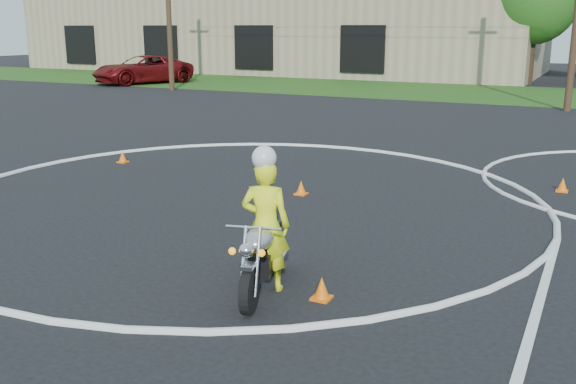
% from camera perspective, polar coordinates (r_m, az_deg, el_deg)
% --- Properties ---
extents(ground, '(120.00, 120.00, 0.00)m').
position_cam_1_polar(ground, '(10.74, -12.43, -4.18)').
color(ground, black).
rests_on(ground, ground).
extents(grass_strip, '(120.00, 10.00, 0.02)m').
position_cam_1_polar(grass_strip, '(35.62, 16.05, 8.48)').
color(grass_strip, '#1E4714').
rests_on(grass_strip, ground).
extents(course_markings, '(19.05, 19.05, 0.12)m').
position_cam_1_polar(course_markings, '(13.39, 6.77, -0.19)').
color(course_markings, silver).
rests_on(course_markings, ground).
extents(primary_motorcycle, '(0.78, 1.94, 1.04)m').
position_cam_1_polar(primary_motorcycle, '(8.33, -2.34, -5.66)').
color(primary_motorcycle, black).
rests_on(primary_motorcycle, ground).
extents(rider_primary_grp, '(0.73, 0.57, 1.93)m').
position_cam_1_polar(rider_primary_grp, '(8.31, -2.01, -2.61)').
color(rider_primary_grp, '#F0FF1A').
rests_on(rider_primary_grp, ground).
extents(pickup_grp, '(5.04, 6.69, 1.69)m').
position_cam_1_polar(pickup_grp, '(40.99, -12.81, 10.56)').
color(pickup_grp, '#5B0A0C').
rests_on(pickup_grp, ground).
extents(traffic_cones, '(17.64, 15.74, 0.30)m').
position_cam_1_polar(traffic_cones, '(12.22, 13.04, -1.28)').
color(traffic_cones, orange).
rests_on(traffic_cones, ground).
extents(warehouse, '(41.00, 17.00, 8.30)m').
position_cam_1_polar(warehouse, '(53.77, -0.63, 15.29)').
color(warehouse, tan).
rests_on(warehouse, ground).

